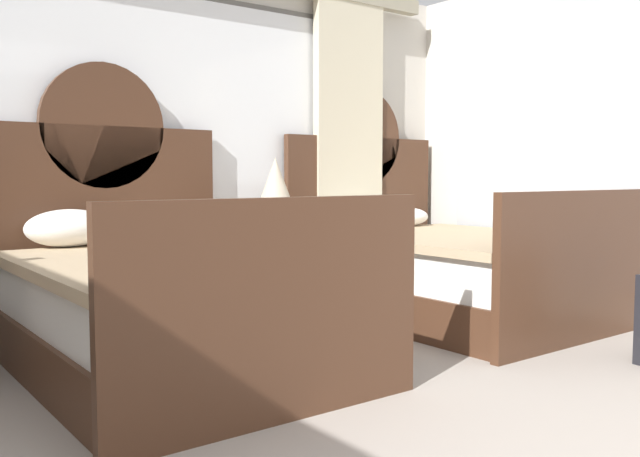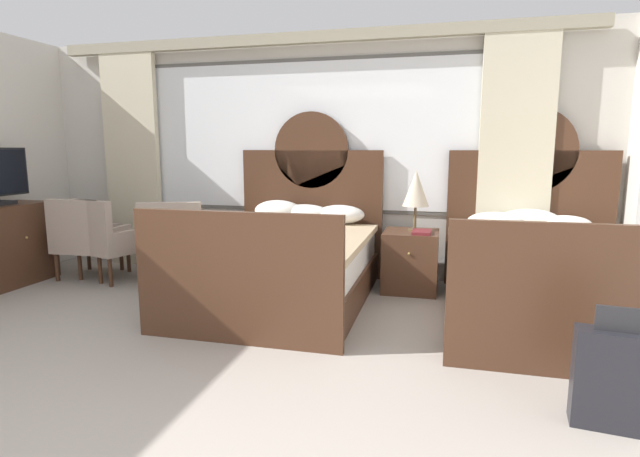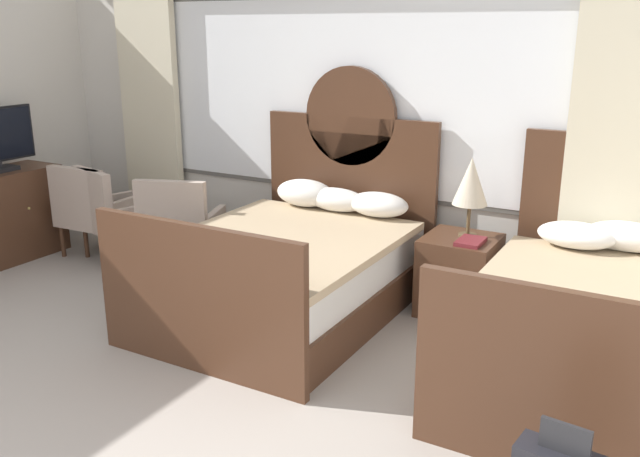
# 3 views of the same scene
# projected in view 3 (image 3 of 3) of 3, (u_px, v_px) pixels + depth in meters

# --- Properties ---
(wall_back_window) EXTENTS (6.49, 0.22, 2.70)m
(wall_back_window) POSITION_uv_depth(u_px,v_px,m) (348.00, 115.00, 5.86)
(wall_back_window) COLOR beige
(wall_back_window) RESTS_ON ground_plane
(bed_near_window) EXTENTS (1.61, 2.17, 1.85)m
(bed_near_window) POSITION_uv_depth(u_px,v_px,m) (291.00, 264.00, 5.23)
(bed_near_window) COLOR #472B1C
(bed_near_window) RESTS_ON ground_plane
(bed_near_mirror) EXTENTS (1.61, 2.17, 1.85)m
(bed_near_mirror) POSITION_uv_depth(u_px,v_px,m) (607.00, 327.00, 4.15)
(bed_near_mirror) COLOR #472B1C
(bed_near_mirror) RESTS_ON ground_plane
(nightstand_between_beds) EXTENTS (0.55, 0.57, 0.61)m
(nightstand_between_beds) POSITION_uv_depth(u_px,v_px,m) (459.00, 275.00, 5.23)
(nightstand_between_beds) COLOR #472B1C
(nightstand_between_beds) RESTS_ON ground_plane
(table_lamp_on_nightstand) EXTENTS (0.27, 0.27, 0.61)m
(table_lamp_on_nightstand) POSITION_uv_depth(u_px,v_px,m) (471.00, 182.00, 5.05)
(table_lamp_on_nightstand) COLOR brown
(table_lamp_on_nightstand) RESTS_ON nightstand_between_beds
(book_on_nightstand) EXTENTS (0.18, 0.26, 0.03)m
(book_on_nightstand) POSITION_uv_depth(u_px,v_px,m) (471.00, 241.00, 5.00)
(book_on_nightstand) COLOR maroon
(book_on_nightstand) RESTS_ON nightstand_between_beds
(armchair_by_window_left) EXTENTS (0.81, 0.81, 0.91)m
(armchair_by_window_left) POSITION_uv_depth(u_px,v_px,m) (180.00, 224.00, 6.01)
(armchair_by_window_left) COLOR #B29E8E
(armchair_by_window_left) RESTS_ON ground_plane
(armchair_by_window_centre) EXTENTS (0.79, 0.79, 0.91)m
(armchair_by_window_centre) POSITION_uv_depth(u_px,v_px,m) (113.00, 213.00, 6.39)
(armchair_by_window_centre) COLOR #B29E8E
(armchair_by_window_centre) RESTS_ON ground_plane
(armchair_by_window_right) EXTENTS (0.66, 0.66, 0.91)m
(armchair_by_window_right) POSITION_uv_depth(u_px,v_px,m) (93.00, 209.00, 6.51)
(armchair_by_window_right) COLOR #B29E8E
(armchair_by_window_right) RESTS_ON ground_plane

